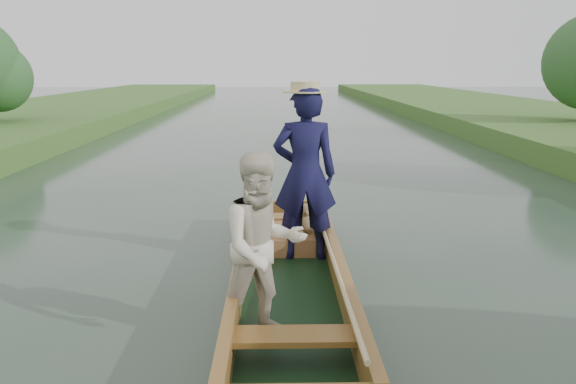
{
  "coord_description": "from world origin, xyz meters",
  "views": [
    {
      "loc": [
        -0.14,
        -5.58,
        2.34
      ],
      "look_at": [
        0.0,
        0.6,
        0.95
      ],
      "focal_mm": 35.0,
      "sensor_mm": 36.0,
      "label": 1
    }
  ],
  "objects": [
    {
      "name": "ground",
      "position": [
        0.0,
        0.0,
        0.0
      ],
      "size": [
        120.0,
        120.0,
        0.0
      ],
      "primitive_type": "plane",
      "color": "#283D30",
      "rests_on": "ground"
    },
    {
      "name": "trees_far",
      "position": [
        -0.01,
        8.0,
        2.47
      ],
      "size": [
        22.58,
        12.05,
        4.3
      ],
      "color": "#47331E",
      "rests_on": "ground"
    },
    {
      "name": "punt",
      "position": [
        -0.01,
        0.03,
        0.67
      ],
      "size": [
        1.3,
        5.0,
        2.15
      ],
      "color": "black",
      "rests_on": "ground"
    }
  ]
}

